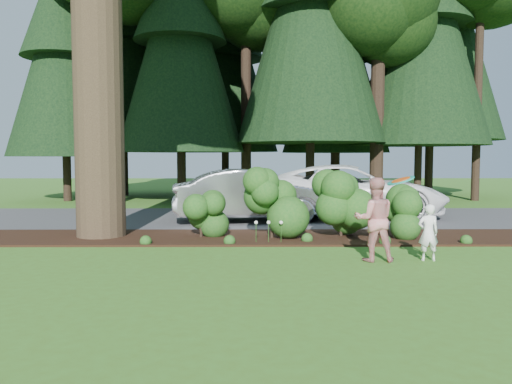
# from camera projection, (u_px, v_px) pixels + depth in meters

# --- Properties ---
(ground) EXTENTS (80.00, 80.00, 0.00)m
(ground) POSITION_uv_depth(u_px,v_px,m) (288.00, 266.00, 9.57)
(ground) COLOR #3B601B
(ground) RESTS_ON ground
(mulch_bed) EXTENTS (16.00, 2.50, 0.05)m
(mulch_bed) POSITION_uv_depth(u_px,v_px,m) (279.00, 237.00, 12.81)
(mulch_bed) COLOR black
(mulch_bed) RESTS_ON ground
(driveway) EXTENTS (22.00, 6.00, 0.03)m
(driveway) POSITION_uv_depth(u_px,v_px,m) (273.00, 218.00, 17.05)
(driveway) COLOR #38383A
(driveway) RESTS_ON ground
(shrub_row) EXTENTS (6.53, 1.60, 1.61)m
(shrub_row) POSITION_uv_depth(u_px,v_px,m) (310.00, 207.00, 12.64)
(shrub_row) COLOR #184A16
(shrub_row) RESTS_ON ground
(lily_cluster) EXTENTS (0.69, 0.09, 0.57)m
(lily_cluster) POSITION_uv_depth(u_px,v_px,m) (269.00, 224.00, 11.92)
(lily_cluster) COLOR #184A16
(lily_cluster) RESTS_ON ground
(tree_wall) EXTENTS (25.66, 12.15, 17.09)m
(tree_wall) POSITION_uv_depth(u_px,v_px,m) (271.00, 10.00, 25.24)
(tree_wall) COLOR black
(tree_wall) RESTS_ON ground
(car_silver_wagon) EXTENTS (5.26, 2.52, 1.66)m
(car_silver_wagon) POSITION_uv_depth(u_px,v_px,m) (252.00, 195.00, 15.87)
(car_silver_wagon) COLOR #A7A7AC
(car_silver_wagon) RESTS_ON driveway
(car_white_suv) EXTENTS (6.80, 3.84, 1.79)m
(car_white_suv) POSITION_uv_depth(u_px,v_px,m) (350.00, 191.00, 17.10)
(car_white_suv) COLOR white
(car_white_suv) RESTS_ON driveway
(car_dark_suv) EXTENTS (5.07, 2.18, 1.45)m
(car_dark_suv) POSITION_uv_depth(u_px,v_px,m) (345.00, 195.00, 17.57)
(car_dark_suv) COLOR black
(car_dark_suv) RESTS_ON driveway
(child) EXTENTS (0.43, 0.29, 1.14)m
(child) POSITION_uv_depth(u_px,v_px,m) (428.00, 233.00, 9.99)
(child) COLOR white
(child) RESTS_ON ground
(adult) EXTENTS (0.84, 0.67, 1.68)m
(adult) POSITION_uv_depth(u_px,v_px,m) (374.00, 219.00, 9.95)
(adult) COLOR #AF171C
(adult) RESTS_ON ground
(frisbee) EXTENTS (0.55, 0.56, 0.21)m
(frisbee) POSITION_uv_depth(u_px,v_px,m) (401.00, 180.00, 10.24)
(frisbee) COLOR teal
(frisbee) RESTS_ON ground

